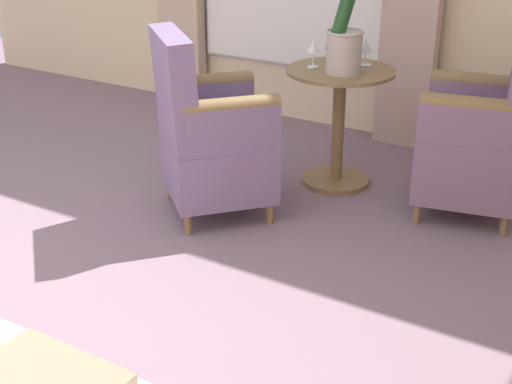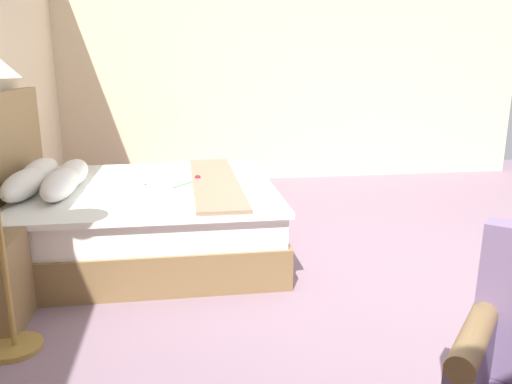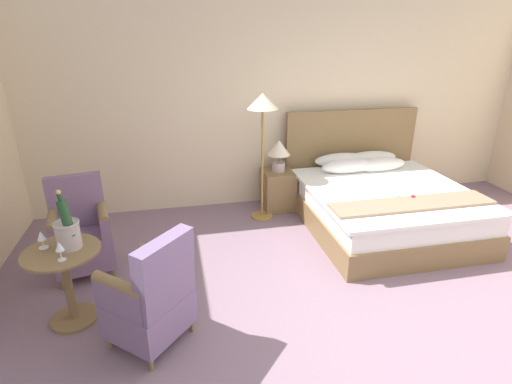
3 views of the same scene
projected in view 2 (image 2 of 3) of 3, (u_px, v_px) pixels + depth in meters
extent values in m
plane|color=gray|center=(406.00, 283.00, 3.47)|extent=(8.29, 8.29, 0.00)
cube|color=beige|center=(297.00, 64.00, 6.41)|extent=(0.12, 6.07, 2.96)
cube|color=olive|center=(148.00, 234.00, 4.03)|extent=(1.80, 2.00, 0.29)
cube|color=white|center=(147.00, 204.00, 3.97)|extent=(1.74, 1.94, 0.22)
cube|color=white|center=(153.00, 188.00, 3.94)|extent=(1.83, 1.88, 0.04)
cube|color=#92785F|center=(215.00, 182.00, 4.01)|extent=(1.80, 0.36, 0.03)
cube|color=olive|center=(2.00, 160.00, 3.72)|extent=(1.89, 0.08, 0.99)
ellipsoid|color=white|center=(24.00, 184.00, 3.58)|extent=(0.76, 0.25, 0.20)
ellipsoid|color=white|center=(40.00, 172.00, 3.99)|extent=(0.76, 0.22, 0.19)
ellipsoid|color=white|center=(60.00, 184.00, 3.62)|extent=(0.76, 0.23, 0.19)
ellipsoid|color=white|center=(73.00, 173.00, 4.03)|extent=(0.76, 0.25, 0.19)
cylinder|color=#2D6628|center=(186.00, 184.00, 3.94)|extent=(0.25, 0.21, 0.01)
sphere|color=red|center=(198.00, 178.00, 4.07)|extent=(0.05, 0.05, 0.05)
ellipsoid|color=#33702D|center=(145.00, 184.00, 3.89)|extent=(0.05, 0.02, 0.01)
cube|color=white|center=(202.00, 183.00, 3.97)|extent=(0.11, 0.13, 0.00)
cylinder|color=#A27E3A|center=(15.00, 347.00, 2.66)|extent=(0.28, 0.28, 0.03)
cube|color=slate|center=(471.00, 367.00, 1.63)|extent=(0.41, 0.38, 0.23)
cylinder|color=olive|center=(475.00, 335.00, 1.60)|extent=(0.41, 0.38, 0.09)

